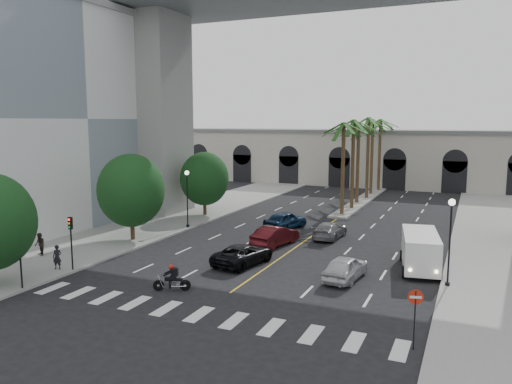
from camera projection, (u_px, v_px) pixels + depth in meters
name	position (u px, v px, depth m)	size (l,w,h in m)	color
ground	(213.00, 305.00, 26.87)	(140.00, 140.00, 0.00)	black
sidewalk_left	(149.00, 226.00, 46.44)	(8.00, 100.00, 0.15)	gray
sidewalk_right	(508.00, 263.00, 34.45)	(8.00, 100.00, 0.15)	gray
median	(362.00, 201.00, 61.27)	(2.00, 24.00, 0.20)	gray
building_left	(22.00, 116.00, 47.07)	(16.50, 32.50, 20.60)	white
pier_building	(386.00, 158.00, 76.08)	(71.00, 10.50, 8.50)	beige
bridge	(369.00, 19.00, 42.81)	(75.00, 13.00, 26.00)	gray
palm_a	(344.00, 128.00, 50.94)	(3.20, 3.20, 10.30)	#47331E
palm_b	(354.00, 125.00, 54.49)	(3.20, 3.20, 10.60)	#47331E
palm_c	(359.00, 129.00, 58.30)	(3.20, 3.20, 10.10)	#47331E
palm_d	(369.00, 122.00, 61.67)	(3.20, 3.20, 10.90)	#47331E
palm_e	(373.00, 126.00, 65.46)	(3.20, 3.20, 10.40)	#47331E
palm_f	(381.00, 124.00, 68.93)	(3.20, 3.20, 10.70)	#47331E
street_tree_mid	(131.00, 190.00, 40.52)	(5.44, 5.44, 7.21)	#382616
street_tree_far	(204.00, 179.00, 51.44)	(5.04, 5.04, 6.68)	#382616
lamp_post_left_far	(187.00, 194.00, 45.46)	(0.40, 0.40, 5.35)	black
lamp_post_right	(450.00, 235.00, 29.10)	(0.40, 0.40, 5.35)	black
traffic_signal_near	(20.00, 249.00, 28.76)	(0.25, 0.18, 3.65)	black
traffic_signal_far	(71.00, 234.00, 32.39)	(0.25, 0.18, 3.65)	black
motorcycle_rider	(173.00, 279.00, 28.96)	(2.04, 1.02, 1.58)	black
car_a	(345.00, 268.00, 31.01)	(1.81, 4.50, 1.53)	#BCBCC1
car_b	(275.00, 236.00, 39.54)	(1.68, 4.82, 1.59)	#410D11
car_c	(243.00, 254.00, 34.31)	(2.35, 5.09, 1.41)	black
car_d	(330.00, 230.00, 42.00)	(1.93, 4.74, 1.37)	slate
car_e	(285.00, 220.00, 45.60)	(1.94, 4.82, 1.64)	#0E2441
cargo_van	(420.00, 250.00, 32.89)	(3.13, 6.12, 2.49)	white
pedestrian_a	(57.00, 257.00, 32.69)	(0.59, 0.39, 1.61)	black
pedestrian_b	(40.00, 244.00, 36.01)	(0.81, 0.63, 1.66)	black
do_not_enter_sign	(415.00, 306.00, 21.33)	(0.64, 0.22, 2.69)	black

